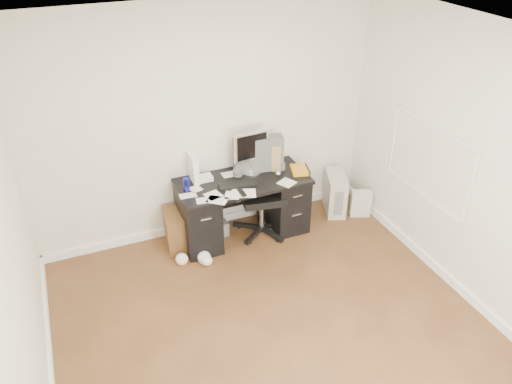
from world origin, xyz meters
TOP-DOWN VIEW (x-y plane):
  - ground at (0.00, 0.00)m, footprint 4.00×4.00m
  - room_shell at (0.03, 0.03)m, footprint 4.02×4.02m
  - desk at (0.30, 1.65)m, footprint 1.50×0.70m
  - loose_papers at (0.10, 1.60)m, footprint 1.10×0.60m
  - lcd_monitor at (0.45, 1.76)m, footprint 0.44×0.28m
  - keyboard at (0.21, 1.56)m, footprint 0.44×0.20m
  - computer_mouse at (0.71, 1.58)m, footprint 0.08×0.08m
  - travel_mug at (-0.36, 1.66)m, footprint 0.08×0.08m
  - white_binder at (-0.21, 1.86)m, footprint 0.13×0.27m
  - magazine_file at (0.78, 1.81)m, footprint 0.23×0.31m
  - pen_cup at (0.60, 1.83)m, footprint 0.10×0.10m
  - yellow_book at (0.99, 1.58)m, footprint 0.25×0.29m
  - paper_remote at (0.20, 1.37)m, footprint 0.32×0.29m
  - office_chair at (0.53, 1.62)m, footprint 0.76×0.76m
  - pc_tower at (1.58, 1.69)m, footprint 0.39×0.56m
  - shopping_bag at (1.82, 1.45)m, footprint 0.30×0.27m
  - wicker_basket at (-0.40, 1.73)m, footprint 0.49×0.49m
  - desk_printer at (-0.04, 1.78)m, footprint 0.33×0.28m

SIDE VIEW (x-z plane):
  - ground at x=0.00m, z-range 0.00..0.00m
  - desk_printer at x=-0.04m, z-range 0.00..0.18m
  - shopping_bag at x=1.82m, z-range 0.00..0.34m
  - wicker_basket at x=-0.40m, z-range 0.00..0.45m
  - pc_tower at x=1.58m, z-range 0.00..0.51m
  - desk at x=0.30m, z-range 0.02..0.77m
  - office_chair at x=0.53m, z-range 0.00..1.17m
  - loose_papers at x=0.10m, z-range 0.75..0.75m
  - paper_remote at x=0.20m, z-range 0.75..0.77m
  - keyboard at x=0.21m, z-range 0.75..0.77m
  - yellow_book at x=0.99m, z-range 0.75..0.79m
  - computer_mouse at x=0.71m, z-range 0.75..0.82m
  - travel_mug at x=-0.36m, z-range 0.75..0.91m
  - pen_cup at x=0.60m, z-range 0.75..0.97m
  - white_binder at x=-0.21m, z-range 0.75..1.07m
  - magazine_file at x=0.78m, z-range 0.75..1.07m
  - lcd_monitor at x=0.45m, z-range 0.75..1.28m
  - room_shell at x=0.03m, z-range 0.30..3.01m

